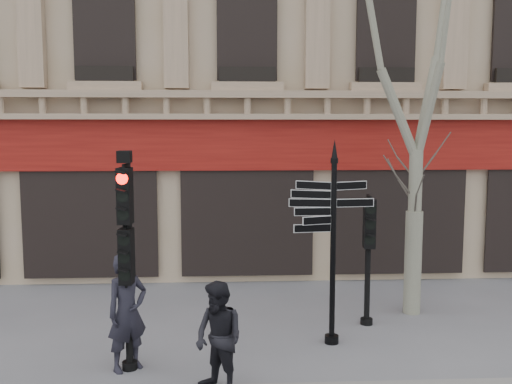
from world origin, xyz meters
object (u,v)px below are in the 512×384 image
fingerpost (334,208)px  pedestrian_a (127,312)px  traffic_signal_secondary (368,237)px  plane_tree (420,28)px  traffic_signal_main (126,233)px  pedestrian_b (219,338)px

fingerpost → pedestrian_a: bearing=-160.8°
traffic_signal_secondary → plane_tree: 4.47m
traffic_signal_main → traffic_signal_secondary: (4.50, 1.97, -0.49)m
fingerpost → traffic_signal_main: bearing=-160.6°
traffic_signal_main → pedestrian_a: size_ratio=1.86×
traffic_signal_main → fingerpost: bearing=20.5°
traffic_signal_main → pedestrian_b: size_ratio=2.12×
plane_tree → pedestrian_a: size_ratio=4.40×
pedestrian_b → plane_tree: bearing=86.2°
fingerpost → pedestrian_b: 3.30m
pedestrian_a → pedestrian_b: bearing=-69.8°
plane_tree → traffic_signal_secondary: bearing=-150.1°
plane_tree → pedestrian_a: (-5.69, -2.63, -5.10)m
fingerpost → pedestrian_b: fingerpost is taller
fingerpost → pedestrian_a: (-3.62, -0.98, -1.58)m
traffic_signal_secondary → pedestrian_a: size_ratio=1.32×
fingerpost → pedestrian_a: 4.07m
fingerpost → plane_tree: bearing=42.7°
fingerpost → traffic_signal_secondary: fingerpost is taller
plane_tree → pedestrian_b: plane_tree is taller
pedestrian_a → pedestrian_b: pedestrian_a is taller
traffic_signal_main → pedestrian_b: bearing=-26.4°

